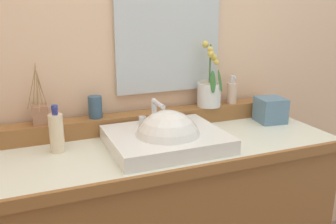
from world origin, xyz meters
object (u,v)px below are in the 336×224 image
tumbler_cup (95,107)px  tissue_box (270,110)px  potted_plant (209,90)px  reed_diffuser (40,114)px  lotion_bottle (57,132)px  sink_basin (167,142)px  soap_dispenser (232,92)px

tumbler_cup → tissue_box: bearing=-9.7°
potted_plant → reed_diffuser: 0.80m
reed_diffuser → lotion_bottle: reed_diffuser is taller
potted_plant → lotion_bottle: 0.77m
tumbler_cup → reed_diffuser: 0.23m
sink_basin → potted_plant: 0.44m
soap_dispenser → lotion_bottle: (-0.89, -0.14, -0.05)m
soap_dispenser → reed_diffuser: 0.93m
potted_plant → soap_dispenser: (0.13, 0.00, -0.02)m
potted_plant → tumbler_cup: potted_plant is taller
soap_dispenser → lotion_bottle: bearing=-171.1°
potted_plant → soap_dispenser: bearing=1.3°
sink_basin → soap_dispenser: bearing=29.2°
tumbler_cup → lotion_bottle: lotion_bottle is taller
potted_plant → lotion_bottle: bearing=-169.8°
tumbler_cup → lotion_bottle: bearing=-141.1°
potted_plant → tissue_box: 0.32m
potted_plant → tissue_box: size_ratio=2.48×
soap_dispenser → tumbler_cup: (-0.70, 0.01, -0.01)m
potted_plant → reed_diffuser: (-0.80, 0.01, -0.04)m
tumbler_cup → tissue_box: tumbler_cup is taller
tumbler_cup → reed_diffuser: size_ratio=0.38×
soap_dispenser → lotion_bottle: size_ratio=0.74×
soap_dispenser → potted_plant: bearing=-178.7°
sink_basin → tissue_box: sink_basin is taller
soap_dispenser → tissue_box: soap_dispenser is taller
reed_diffuser → tissue_box: reed_diffuser is taller
sink_basin → soap_dispenser: size_ratio=3.26×
soap_dispenser → tissue_box: (0.14, -0.13, -0.07)m
tumbler_cup → reed_diffuser: (-0.23, -0.00, -0.00)m
lotion_bottle → tumbler_cup: bearing=38.9°
sink_basin → potted_plant: bearing=37.7°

